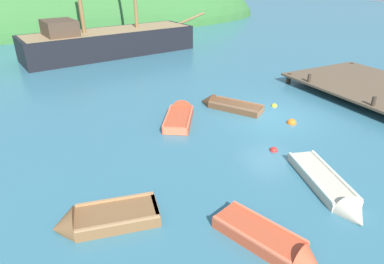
# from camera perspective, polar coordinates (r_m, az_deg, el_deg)

# --- Properties ---
(ground_plane) EXTENTS (120.00, 120.00, 0.00)m
(ground_plane) POSITION_cam_1_polar(r_m,az_deg,el_deg) (16.75, 13.51, 2.46)
(ground_plane) COLOR teal
(dock) EXTENTS (6.31, 8.38, 1.62)m
(dock) POSITION_cam_1_polar(r_m,az_deg,el_deg) (21.77, 28.47, 6.85)
(dock) COLOR brown
(dock) RESTS_ON ground
(shore_hill) EXTENTS (53.98, 20.93, 13.67)m
(shore_hill) POSITION_cam_1_polar(r_m,az_deg,el_deg) (47.28, -20.00, 16.79)
(shore_hill) COLOR #387033
(shore_hill) RESTS_ON ground
(sailing_ship) EXTENTS (16.57, 5.81, 12.91)m
(sailing_ship) POSITION_cam_1_polar(r_m,az_deg,el_deg) (29.28, -13.88, 14.08)
(sailing_ship) COLOR black
(sailing_ship) RESTS_ON ground
(rowboat_center) EXTENTS (2.66, 3.30, 1.09)m
(rowboat_center) POSITION_cam_1_polar(r_m,az_deg,el_deg) (16.13, -2.02, 2.71)
(rowboat_center) COLOR #C64C2D
(rowboat_center) RESTS_ON ground
(rowboat_far) EXTENTS (2.06, 3.95, 0.94)m
(rowboat_far) POSITION_cam_1_polar(r_m,az_deg,el_deg) (11.84, 22.52, -9.20)
(rowboat_far) COLOR beige
(rowboat_far) RESTS_ON ground
(rowboat_outer_right) EXTENTS (2.61, 3.39, 0.98)m
(rowboat_outer_right) POSITION_cam_1_polar(r_m,az_deg,el_deg) (17.49, 5.79, 4.44)
(rowboat_outer_right) COLOR brown
(rowboat_outer_right) RESTS_ON ground
(rowboat_outer_left) EXTENTS (3.08, 1.70, 1.11)m
(rowboat_outer_left) POSITION_cam_1_polar(r_m,az_deg,el_deg) (10.13, -15.45, -14.37)
(rowboat_outer_left) COLOR brown
(rowboat_outer_left) RESTS_ON ground
(rowboat_portside) EXTENTS (1.89, 3.17, 0.93)m
(rowboat_portside) POSITION_cam_1_polar(r_m,az_deg,el_deg) (9.36, 13.64, -18.21)
(rowboat_portside) COLOR #C64C2D
(rowboat_portside) RESTS_ON ground
(buoy_orange) EXTENTS (0.44, 0.44, 0.44)m
(buoy_orange) POSITION_cam_1_polar(r_m,az_deg,el_deg) (16.32, 16.57, 1.42)
(buoy_orange) COLOR orange
(buoy_orange) RESTS_ON ground
(buoy_yellow) EXTENTS (0.30, 0.30, 0.30)m
(buoy_yellow) POSITION_cam_1_polar(r_m,az_deg,el_deg) (18.13, 13.79, 4.28)
(buoy_yellow) COLOR yellow
(buoy_yellow) RESTS_ON ground
(buoy_red) EXTENTS (0.32, 0.32, 0.32)m
(buoy_red) POSITION_cam_1_polar(r_m,az_deg,el_deg) (13.72, 13.69, -3.10)
(buoy_red) COLOR red
(buoy_red) RESTS_ON ground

